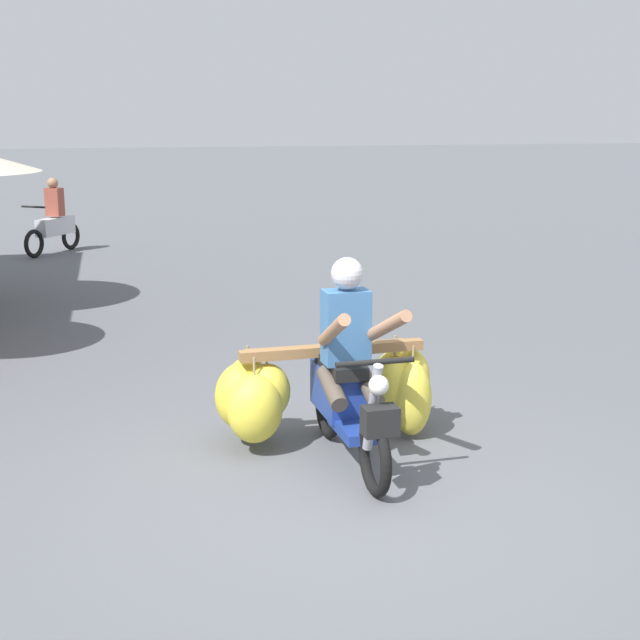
{
  "coord_description": "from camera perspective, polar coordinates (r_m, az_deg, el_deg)",
  "views": [
    {
      "loc": [
        -1.4,
        -5.78,
        2.64
      ],
      "look_at": [
        0.26,
        1.57,
        0.9
      ],
      "focal_mm": 51.43,
      "sensor_mm": 36.0,
      "label": 1
    }
  ],
  "objects": [
    {
      "name": "motorbike_main_loaded",
      "position": [
        7.26,
        0.17,
        -4.29
      ],
      "size": [
        1.84,
        1.82,
        1.58
      ],
      "color": "black",
      "rests_on": "ground"
    },
    {
      "name": "ground_plane",
      "position": [
        6.51,
        0.8,
        -10.94
      ],
      "size": [
        120.0,
        120.0,
        0.0
      ],
      "primitive_type": "plane",
      "color": "#56595E"
    },
    {
      "name": "motorbike_distant_ahead_left",
      "position": [
        17.85,
        -16.2,
        5.83
      ],
      "size": [
        0.98,
        1.39,
        1.4
      ],
      "color": "black",
      "rests_on": "ground"
    }
  ]
}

